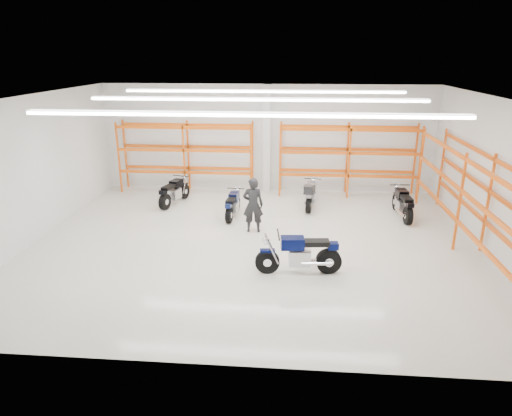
# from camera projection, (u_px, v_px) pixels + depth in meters

# --- Properties ---
(ground) EXTENTS (14.00, 14.00, 0.00)m
(ground) POSITION_uv_depth(u_px,v_px,m) (255.00, 243.00, 14.42)
(ground) COLOR beige
(ground) RESTS_ON ground
(room_shell) EXTENTS (14.02, 12.02, 4.51)m
(room_shell) POSITION_uv_depth(u_px,v_px,m) (255.00, 140.00, 13.39)
(room_shell) COLOR white
(room_shell) RESTS_ON ground
(motorcycle_main) EXTENTS (2.35, 0.78, 1.15)m
(motorcycle_main) POSITION_uv_depth(u_px,v_px,m) (302.00, 255.00, 12.29)
(motorcycle_main) COLOR black
(motorcycle_main) RESTS_ON ground
(motorcycle_back_a) EXTENTS (0.92, 2.07, 1.04)m
(motorcycle_back_a) POSITION_uv_depth(u_px,v_px,m) (173.00, 193.00, 17.93)
(motorcycle_back_a) COLOR black
(motorcycle_back_a) RESTS_ON ground
(motorcycle_back_b) EXTENTS (0.64, 1.94, 0.95)m
(motorcycle_back_b) POSITION_uv_depth(u_px,v_px,m) (233.00, 206.00, 16.55)
(motorcycle_back_b) COLOR black
(motorcycle_back_b) RESTS_ON ground
(motorcycle_back_c) EXTENTS (0.73, 2.16, 1.11)m
(motorcycle_back_c) POSITION_uv_depth(u_px,v_px,m) (310.00, 195.00, 17.48)
(motorcycle_back_c) COLOR black
(motorcycle_back_c) RESTS_ON ground
(motorcycle_back_d) EXTENTS (0.73, 2.21, 1.08)m
(motorcycle_back_d) POSITION_uv_depth(u_px,v_px,m) (403.00, 204.00, 16.48)
(motorcycle_back_d) COLOR black
(motorcycle_back_d) RESTS_ON ground
(standing_man) EXTENTS (0.69, 0.47, 1.87)m
(standing_man) POSITION_uv_depth(u_px,v_px,m) (253.00, 205.00, 15.07)
(standing_man) COLOR black
(standing_man) RESTS_ON ground
(structural_column) EXTENTS (0.32, 0.32, 4.50)m
(structural_column) POSITION_uv_depth(u_px,v_px,m) (267.00, 139.00, 19.19)
(structural_column) COLOR white
(structural_column) RESTS_ON ground
(pallet_racking_back_left) EXTENTS (5.67, 0.87, 3.00)m
(pallet_racking_back_left) POSITION_uv_depth(u_px,v_px,m) (186.00, 151.00, 19.28)
(pallet_racking_back_left) COLOR #E45B15
(pallet_racking_back_left) RESTS_ON ground
(pallet_racking_back_right) EXTENTS (5.67, 0.87, 3.00)m
(pallet_racking_back_right) POSITION_uv_depth(u_px,v_px,m) (348.00, 153.00, 18.75)
(pallet_racking_back_right) COLOR #E45B15
(pallet_racking_back_right) RESTS_ON ground
(pallet_racking_side) EXTENTS (0.87, 9.07, 3.00)m
(pallet_racking_side) POSITION_uv_depth(u_px,v_px,m) (475.00, 193.00, 13.32)
(pallet_racking_side) COLOR #E45B15
(pallet_racking_side) RESTS_ON ground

